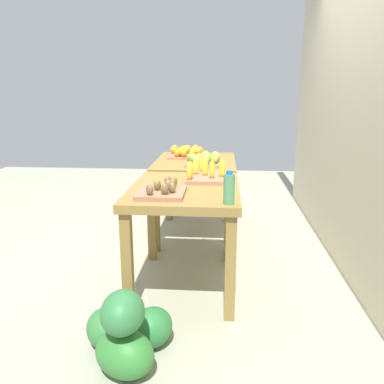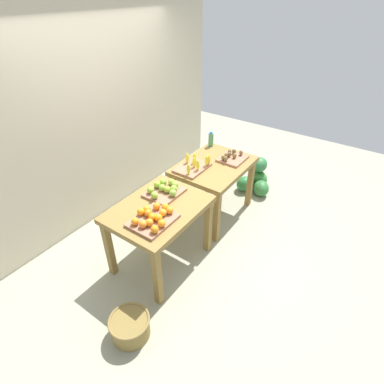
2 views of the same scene
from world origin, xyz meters
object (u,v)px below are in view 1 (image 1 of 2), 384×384
Objects in this scene: display_table_left at (195,172)px; display_table_right at (185,202)px; apple_bin at (205,160)px; wicker_basket at (173,200)px; orange_bin at (186,153)px; banana_crate at (206,174)px; water_bottle at (229,189)px; kiwi_bin at (163,190)px; watermelon_pile at (126,333)px.

display_table_right is (1.12, 0.00, 0.00)m from display_table_left.
wicker_basket is at bearing -157.95° from apple_bin.
orange_bin reaches higher than wicker_basket.
display_table_left is at bearing 21.58° from wicker_basket.
water_bottle is at bearing 14.19° from banana_crate.
display_table_left is 2.36× the size of banana_crate.
display_table_left is 2.72× the size of wicker_basket.
apple_bin is 0.94× the size of banana_crate.
wicker_basket is (-1.75, -0.50, -0.72)m from banana_crate.
water_bottle reaches higher than orange_bin.
banana_crate reaches higher than display_table_left.
kiwi_bin is (1.57, -0.02, -0.01)m from orange_bin.
banana_crate is 1.41m from watermelon_pile.
display_table_left is at bearing -168.33° from water_bottle.
display_table_right is at bearing 151.92° from kiwi_bin.
display_table_right is 2.52× the size of apple_bin.
banana_crate is 0.56m from kiwi_bin.
banana_crate reaches higher than apple_bin.
display_table_right is 2.72× the size of wicker_basket.
wicker_basket is (-2.01, -0.35, -0.56)m from display_table_right.
display_table_right is 4.89× the size of water_bottle.
water_bottle reaches higher than apple_bin.
wicker_basket is (-2.93, -0.11, -0.06)m from watermelon_pile.
apple_bin is at bearing 173.28° from display_table_right.
display_table_left is at bearing 173.29° from watermelon_pile.
display_table_right is 0.58m from water_bottle.
watermelon_pile reaches higher than wicker_basket.
watermelon_pile is at bearing -3.29° from orange_bin.
banana_crate is (0.63, 0.04, -0.00)m from apple_bin.
apple_bin is at bearing 25.95° from orange_bin.
kiwi_bin is at bearing 170.65° from watermelon_pile.
display_table_right is 0.91m from apple_bin.
apple_bin is 1.15m from kiwi_bin.
display_table_left is at bearing -170.34° from banana_crate.
water_bottle is (1.31, 0.22, 0.05)m from apple_bin.
banana_crate is at bearing 15.86° from wicker_basket.
apple_bin reaches higher than wicker_basket.
display_table_left is 1.37m from kiwi_bin.
watermelon_pile is 1.64× the size of wicker_basket.
apple_bin is at bearing -176.06° from banana_crate.
wicker_basket is (-0.68, -0.24, -0.72)m from orange_bin.
display_table_right is at bearing 4.80° from orange_bin.
orange_bin is 1.10m from banana_crate.
watermelon_pile is at bearing 2.12° from wicker_basket.
water_bottle is 0.56× the size of wicker_basket.
display_table_left is 1.00× the size of display_table_right.
apple_bin is 1.15× the size of kiwi_bin.
banana_crate reaches higher than watermelon_pile.
display_table_left reaches higher than wicker_basket.
water_bottle is 1.04m from watermelon_pile.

